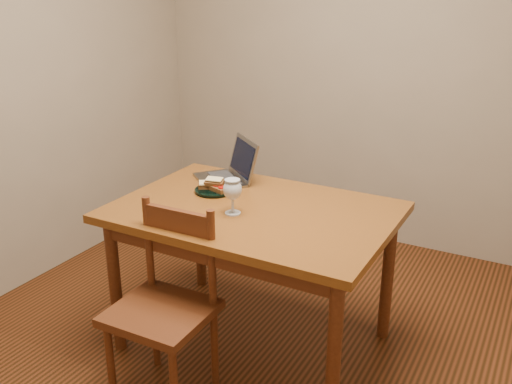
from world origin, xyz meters
The scene contains 11 objects.
floor centered at (0.00, 0.00, -0.01)m, with size 3.20×3.20×0.02m, color black.
back_wall centered at (0.00, 1.61, 1.30)m, with size 3.20×0.02×2.60m, color gray.
left_wall centered at (-1.61, 0.00, 1.30)m, with size 0.02×3.20×2.60m, color gray.
table centered at (-0.07, 0.07, 0.65)m, with size 1.30×0.90×0.74m.
chair centered at (-0.23, -0.45, 0.48)m, with size 0.42×0.40×0.44m.
plate centered at (-0.35, 0.16, 0.75)m, with size 0.20×0.20×0.02m, color black.
sandwich_cheese centered at (-0.39, 0.17, 0.77)m, with size 0.11×0.07×0.03m, color #381E0C, non-canonical shape.
sandwich_tomato centered at (-0.32, 0.16, 0.77)m, with size 0.10×0.06×0.03m, color #381E0C, non-canonical shape.
sandwich_top centered at (-0.35, 0.17, 0.79)m, with size 0.10×0.06×0.03m, color #381E0C, non-canonical shape.
milk_glass centered at (-0.13, -0.03, 0.82)m, with size 0.09×0.09×0.17m, color white, non-canonical shape.
laptop centered at (-0.38, 0.37, 0.80)m, with size 0.41×0.41×0.22m.
Camera 1 is at (1.14, -2.12, 1.75)m, focal length 40.00 mm.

